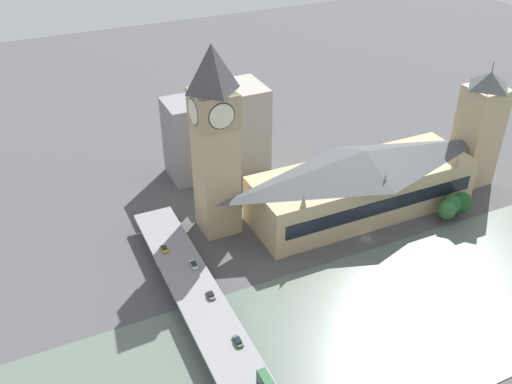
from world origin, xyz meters
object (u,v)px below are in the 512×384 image
clock_tower (215,137)px  car_northbound_lead (193,264)px  car_northbound_mid (164,248)px  car_southbound_lead (238,341)px  victoria_tower (479,129)px  road_bridge (235,365)px  car_northbound_tail (211,295)px  parliament_hall (362,182)px

clock_tower → car_northbound_lead: 43.61m
car_northbound_mid → car_southbound_lead: size_ratio=0.92×
victoria_tower → car_northbound_lead: (-12.17, 127.38, -17.10)m
victoria_tower → car_southbound_lead: victoria_tower is taller
car_northbound_lead → road_bridge: bearing=175.6°
clock_tower → car_northbound_tail: size_ratio=17.63×
car_northbound_mid → car_northbound_lead: bearing=-152.9°
car_northbound_tail → road_bridge: bearing=173.2°
parliament_hall → car_northbound_mid: 79.16m
road_bridge → car_northbound_lead: car_northbound_lead is taller
clock_tower → car_northbound_mid: size_ratio=17.50×
victoria_tower → car_southbound_lead: bearing=110.8°
clock_tower → car_northbound_tail: 54.13m
car_northbound_tail → car_southbound_lead: 20.49m
car_northbound_mid → road_bridge: bearing=-176.9°
parliament_hall → clock_tower: 60.96m
parliament_hall → car_northbound_mid: (0.02, 78.93, -6.11)m
car_northbound_tail → car_southbound_lead: car_northbound_tail is taller
victoria_tower → car_northbound_lead: 129.10m
car_northbound_lead → car_southbound_lead: car_northbound_lead is taller
clock_tower → car_southbound_lead: (-60.96, 18.39, -30.80)m
victoria_tower → car_northbound_tail: bearing=102.3°
car_northbound_lead → car_southbound_lead: (-36.19, -0.05, -0.01)m
car_northbound_lead → car_northbound_tail: (-15.70, 0.09, -0.01)m
victoria_tower → road_bridge: 142.78m
parliament_hall → car_northbound_lead: size_ratio=19.25×
car_northbound_lead → car_northbound_mid: bearing=27.1°
road_bridge → parliament_hall: bearing=-54.4°
victoria_tower → car_northbound_mid: (-0.03, 133.59, -17.11)m
car_northbound_lead → car_northbound_tail: bearing=179.7°
car_northbound_mid → victoria_tower: bearing=-90.0°
car_northbound_mid → car_northbound_tail: car_northbound_tail is taller
road_bridge → car_northbound_lead: 42.37m
clock_tower → car_northbound_mid: 41.42m
parliament_hall → road_bridge: bearing=125.6°
parliament_hall → victoria_tower: victoria_tower is taller
car_northbound_lead → car_northbound_tail: car_northbound_lead is taller
road_bridge → car_northbound_tail: car_northbound_tail is taller
road_bridge → car_northbound_lead: size_ratio=34.85×
victoria_tower → car_northbound_mid: 134.69m
car_northbound_tail → parliament_hall: bearing=-69.1°
road_bridge → car_southbound_lead: bearing=-28.9°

